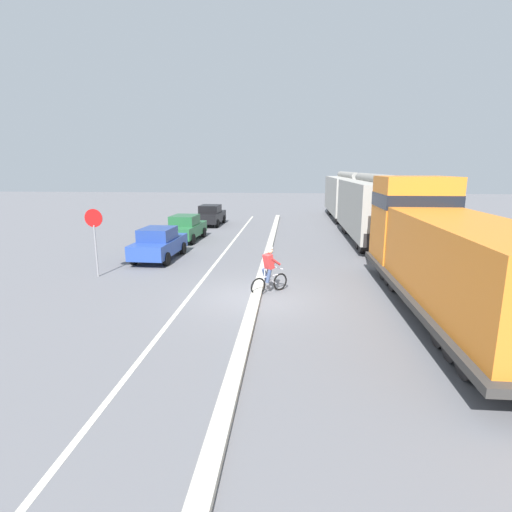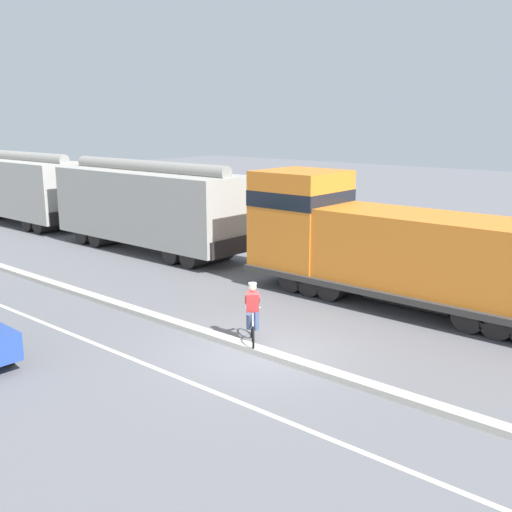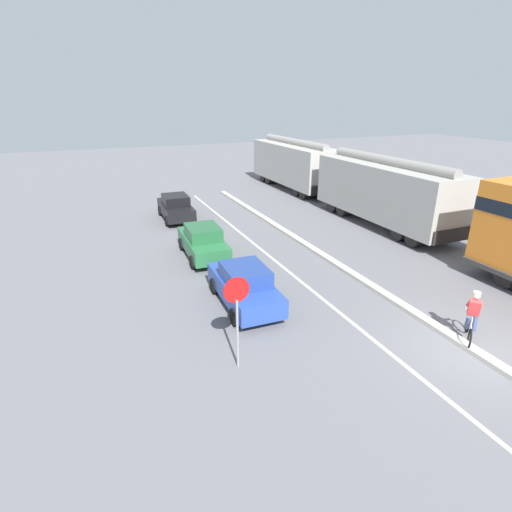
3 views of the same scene
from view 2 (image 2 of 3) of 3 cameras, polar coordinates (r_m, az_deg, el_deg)
name	(u,v)px [view 2 (image 2 of 3)]	position (r m, az deg, el deg)	size (l,w,h in m)	color
ground_plane	(256,352)	(15.99, 0.03, -9.18)	(120.00, 120.00, 0.00)	slate
median_curb	(117,305)	(20.15, -13.11, -4.53)	(0.36, 36.00, 0.16)	beige
lane_stripe	(51,326)	(18.94, -18.95, -6.30)	(0.14, 36.00, 0.01)	silver
locomotive	(388,250)	(20.15, 12.44, 0.56)	(3.10, 11.61, 4.20)	orange
hopper_car_lead	(149,207)	(27.83, -10.19, 4.64)	(2.90, 10.60, 4.18)	#A29F97
hopper_car_middle	(19,188)	(37.47, -21.63, 6.05)	(2.90, 10.60, 4.18)	#A8A59E
cyclist	(253,315)	(16.31, -0.33, -5.65)	(1.30, 1.20, 1.71)	black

